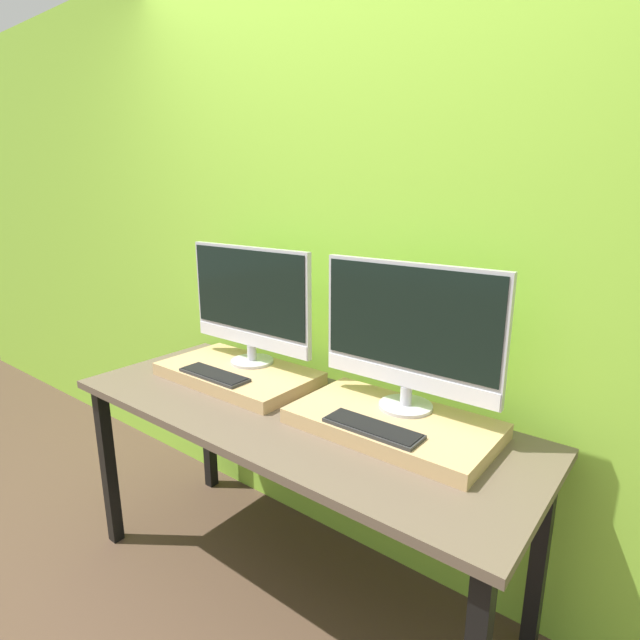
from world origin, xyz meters
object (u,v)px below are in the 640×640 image
Objects in this scene: monitor_left at (250,301)px; monitor_right at (409,332)px; keyboard_right at (372,428)px; keyboard_left at (214,375)px.

monitor_right is at bearing 0.00° from monitor_left.
keyboard_right is at bearing -15.66° from monitor_left.
monitor_left and monitor_right have the same top height.
monitor_left is at bearing 164.34° from keyboard_right.
keyboard_left is 0.75m from keyboard_right.
keyboard_left is at bearing -164.34° from monitor_right.
monitor_left is 0.34m from keyboard_left.
monitor_right reaches higher than keyboard_left.
keyboard_left is (0.00, -0.21, -0.26)m from monitor_left.
keyboard_right is at bearing -90.00° from monitor_right.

